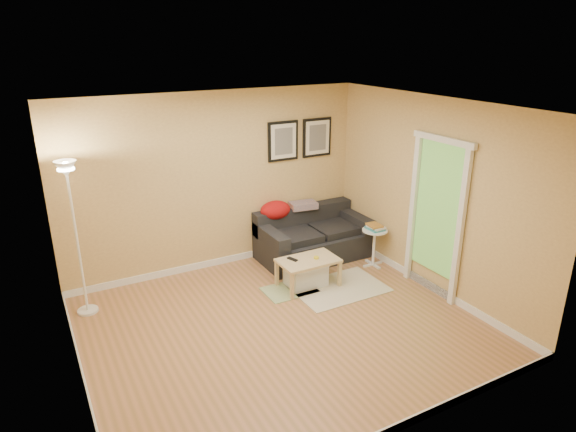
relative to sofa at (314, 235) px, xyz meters
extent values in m
plane|color=#AF744B|center=(-1.38, -1.53, -0.38)|extent=(4.50, 4.50, 0.00)
plane|color=white|center=(-1.38, -1.53, 2.23)|extent=(4.50, 4.50, 0.00)
plane|color=#DCB870|center=(-1.38, 0.47, 0.92)|extent=(4.50, 0.00, 4.50)
plane|color=#DCB870|center=(-1.38, -3.53, 0.92)|extent=(4.50, 0.00, 4.50)
plane|color=#DCB870|center=(-3.63, -1.53, 0.92)|extent=(0.00, 4.00, 4.00)
plane|color=#DCB870|center=(0.87, -1.53, 0.92)|extent=(0.00, 4.00, 4.00)
cube|color=white|center=(-1.38, 0.46, -0.33)|extent=(4.50, 0.02, 0.10)
cube|color=white|center=(-1.38, -3.52, -0.33)|extent=(4.50, 0.02, 0.10)
cube|color=white|center=(-3.62, -1.53, -0.33)|extent=(0.02, 4.00, 0.10)
cube|color=white|center=(0.86, -1.53, -0.33)|extent=(0.02, 4.00, 0.10)
cube|color=beige|center=(-0.24, -1.07, -0.37)|extent=(1.25, 0.85, 0.01)
cube|color=#668C4C|center=(-0.86, -0.79, -0.37)|extent=(0.70, 0.50, 0.01)
cube|color=black|center=(-0.77, -0.70, 0.04)|extent=(0.10, 0.17, 0.02)
cylinder|color=yellow|center=(-0.47, -0.83, 0.05)|extent=(0.07, 0.07, 0.03)
camera|label=1|loc=(-3.82, -6.14, 2.94)|focal=31.24mm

